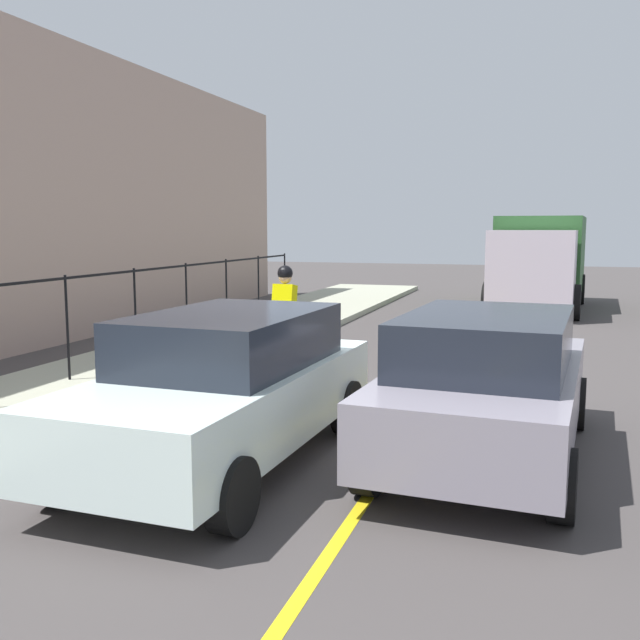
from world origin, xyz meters
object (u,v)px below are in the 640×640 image
(patrol_sedan, at_px, (487,383))
(traffic_cone_near, at_px, (293,338))
(parked_sedan_rear, at_px, (227,386))
(box_truck_background, at_px, (540,258))
(cyclist_lead, at_px, (285,320))

(patrol_sedan, relative_size, traffic_cone_near, 7.34)
(parked_sedan_rear, bearing_deg, box_truck_background, 171.92)
(traffic_cone_near, bearing_deg, patrol_sedan, -142.41)
(patrol_sedan, height_order, traffic_cone_near, patrol_sedan)
(cyclist_lead, xyz_separation_m, patrol_sedan, (-3.59, -3.64, -0.09))
(cyclist_lead, distance_m, patrol_sedan, 5.11)
(box_truck_background, bearing_deg, cyclist_lead, -15.44)
(parked_sedan_rear, bearing_deg, cyclist_lead, -164.59)
(box_truck_background, distance_m, traffic_cone_near, 10.61)
(cyclist_lead, bearing_deg, traffic_cone_near, 18.50)
(patrol_sedan, xyz_separation_m, parked_sedan_rear, (-0.96, 2.57, 0.00))
(patrol_sedan, bearing_deg, parked_sedan_rear, 114.26)
(patrol_sedan, bearing_deg, box_truck_background, 2.61)
(cyclist_lead, relative_size, traffic_cone_near, 2.97)
(patrol_sedan, height_order, box_truck_background, box_truck_background)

